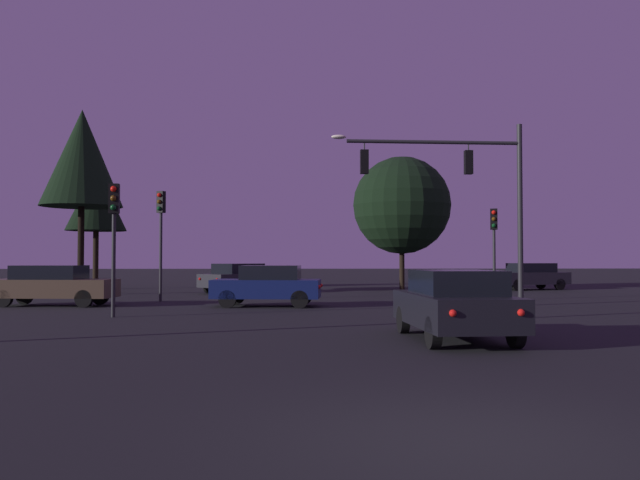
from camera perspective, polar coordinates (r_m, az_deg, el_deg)
The scene contains 13 objects.
ground_plane at distance 30.71m, azimuth 0.86°, elevation -4.98°, with size 168.00×168.00×0.00m, color black.
traffic_signal_mast_arm at distance 24.92m, azimuth 12.81°, elevation 5.14°, with size 7.31×0.53×6.91m.
traffic_light_corner_left at distance 27.36m, azimuth -14.01°, elevation 1.43°, with size 0.37×0.39×4.58m.
traffic_light_corner_right at distance 20.37m, azimuth -17.89°, elevation 1.52°, with size 0.32×0.36×4.05m.
traffic_light_median at distance 28.37m, azimuth 15.24°, elevation 0.44°, with size 0.36×0.38×3.92m.
car_nearside_lane at distance 14.27m, azimuth 11.92°, elevation -5.56°, with size 2.07×4.23×1.52m.
car_crossing_left at distance 23.87m, azimuth -4.68°, elevation -4.02°, with size 4.16×2.24×1.52m.
car_crossing_right at distance 26.08m, azimuth -22.74°, elevation -3.69°, with size 4.73×2.11×1.52m.
car_far_lane at distance 33.56m, azimuth -7.15°, elevation -3.33°, with size 4.25×4.43×1.52m.
car_parked_lot at distance 38.49m, azimuth 18.19°, elevation -3.05°, with size 4.69×3.02×1.52m.
tree_behind_sign at distance 33.93m, azimuth -20.45°, elevation 6.83°, with size 3.96×3.96×9.16m.
tree_left_far at distance 39.53m, azimuth -19.31°, elevation 3.45°, with size 3.45×3.45×7.13m.
tree_center_horizon at distance 36.95m, azimuth 7.29°, elevation 3.08°, with size 5.58×5.58×7.62m.
Camera 1 is at (-1.68, -6.11, 1.77)m, focal length 35.92 mm.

